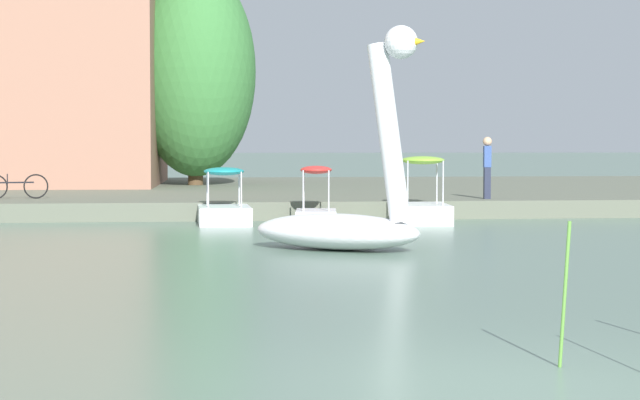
# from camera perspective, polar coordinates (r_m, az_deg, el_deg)

# --- Properties ---
(ground_plane) EXTENTS (506.55, 506.55, 0.00)m
(ground_plane) POSITION_cam_1_polar(r_m,az_deg,el_deg) (9.37, 9.18, -9.33)
(ground_plane) COLOR #567060
(shore_bank_far) EXTENTS (143.61, 21.98, 0.48)m
(shore_bank_far) POSITION_cam_1_polar(r_m,az_deg,el_deg) (40.16, -3.31, 0.34)
(shore_bank_far) COLOR #5B6051
(shore_bank_far) RESTS_ON ground_plane
(swan_boat) EXTENTS (3.59, 3.14, 4.10)m
(swan_boat) POSITION_cam_1_polar(r_m,az_deg,el_deg) (21.09, 1.34, -0.43)
(swan_boat) COLOR white
(swan_boat) RESTS_ON ground_plane
(pedal_boat_teal) EXTENTS (1.27, 2.27, 1.40)m
(pedal_boat_teal) POSITION_cam_1_polar(r_m,az_deg,el_deg) (28.12, -4.82, -0.41)
(pedal_boat_teal) COLOR white
(pedal_boat_teal) RESTS_ON ground_plane
(pedal_boat_red) EXTENTS (1.19, 1.82, 1.44)m
(pedal_boat_red) POSITION_cam_1_polar(r_m,az_deg,el_deg) (27.98, -0.20, -0.36)
(pedal_boat_red) COLOR white
(pedal_boat_red) RESTS_ON ground_plane
(pedal_boat_lime) EXTENTS (1.43, 2.38, 1.67)m
(pedal_boat_lime) POSITION_cam_1_polar(r_m,az_deg,el_deg) (28.40, 5.15, -0.19)
(pedal_boat_lime) COLOR white
(pedal_boat_lime) RESTS_ON ground_plane
(tree_willow_near_path) EXTENTS (4.97, 5.55, 7.94)m
(tree_willow_near_path) POSITION_cam_1_polar(r_m,az_deg,el_deg) (41.80, -6.27, 6.39)
(tree_willow_near_path) COLOR #4C3823
(tree_willow_near_path) RESTS_ON shore_bank_far
(person_on_path) EXTENTS (0.24, 0.24, 1.68)m
(person_on_path) POSITION_cam_1_polar(r_m,az_deg,el_deg) (31.21, 8.36, 1.75)
(person_on_path) COLOR #23283D
(person_on_path) RESTS_ON shore_bank_far
(bicycle_parked) EXTENTS (1.70, 0.51, 0.68)m
(bicycle_parked) POSITION_cam_1_polar(r_m,az_deg,el_deg) (31.90, -14.98, 0.66)
(bicycle_parked) COLOR black
(bicycle_parked) RESTS_ON shore_bank_far
(parked_van) EXTENTS (5.02, 2.09, 1.91)m
(parked_van) POSITION_cam_1_polar(r_m,az_deg,el_deg) (40.17, -14.72, 2.08)
(parked_van) COLOR gray
(parked_van) RESTS_ON shore_bank_far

